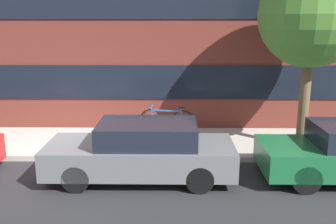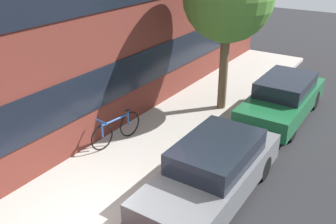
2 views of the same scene
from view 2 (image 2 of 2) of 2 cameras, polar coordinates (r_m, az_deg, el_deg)
The scene contains 4 objects.
sidewalk_strip at distance 8.54m, azimuth -16.39°, elevation -14.65°, with size 28.00×2.71×0.15m.
parked_car_grey at distance 8.47m, azimuth 6.88°, elevation -8.88°, with size 4.32×1.64×1.37m.
parked_car_green at distance 12.64m, azimuth 17.12°, elevation 2.05°, with size 4.31×1.65×1.34m.
bicycle at distance 10.47m, azimuth -7.90°, elevation -2.58°, with size 1.76×0.44×0.85m.
Camera 2 is at (-3.96, -4.02, 5.40)m, focal length 40.00 mm.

